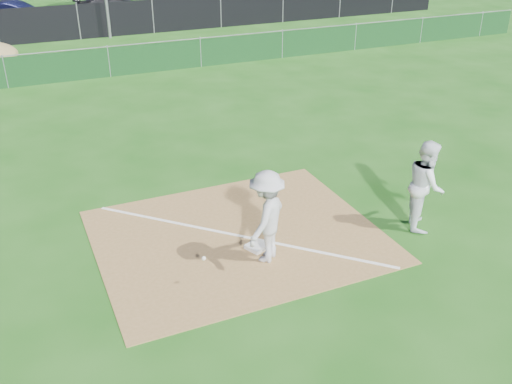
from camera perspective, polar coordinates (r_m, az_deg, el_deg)
ground at (r=20.38m, az=-11.60°, el=7.78°), size 90.00×90.00×0.00m
infield_dirt at (r=12.49m, az=-1.84°, el=-4.42°), size 6.00×5.00×0.02m
foul_line at (r=12.48m, az=-1.84°, el=-4.36°), size 5.01×5.01×0.01m
green_fence at (r=24.94m, az=-14.48°, el=12.43°), size 44.00×0.05×1.20m
black_fence at (r=32.63m, az=-17.32°, el=15.93°), size 46.00×0.04×1.80m
parking_lot at (r=37.68m, az=-18.28°, el=15.75°), size 46.00×9.00×0.01m
first_base at (r=12.03m, az=0.07°, el=-5.48°), size 0.51×0.51×0.08m
play_at_first at (r=11.24m, az=1.07°, el=-2.48°), size 2.21×1.37×1.94m
runner at (r=12.98m, az=16.62°, el=0.70°), size 1.18×1.25×2.03m
car_mid at (r=37.10m, az=-22.95°, el=16.03°), size 4.69×3.27×1.47m
car_right at (r=38.06m, az=-13.79°, el=17.52°), size 5.30×3.18×1.44m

